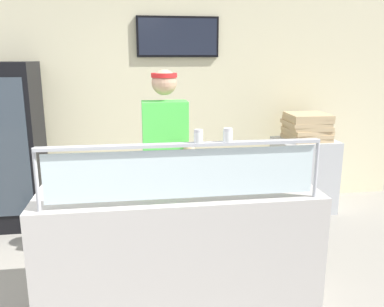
{
  "coord_description": "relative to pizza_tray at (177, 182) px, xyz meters",
  "views": [
    {
      "loc": [
        0.68,
        -2.31,
        1.87
      ],
      "look_at": [
        1.09,
        0.41,
        1.19
      ],
      "focal_mm": 37.31,
      "sensor_mm": 36.0,
      "label": 1
    }
  ],
  "objects": [
    {
      "name": "worker_figure",
      "position": [
        -0.04,
        0.54,
        0.04
      ],
      "size": [
        0.41,
        0.5,
        1.76
      ],
      "color": "#23232D",
      "rests_on": "ground"
    },
    {
      "name": "pizza_server",
      "position": [
        -0.01,
        -0.02,
        0.02
      ],
      "size": [
        0.08,
        0.28,
        0.01
      ],
      "primitive_type": "cube",
      "rotation": [
        0.0,
        0.0,
        -0.02
      ],
      "color": "#ADAFB7",
      "rests_on": "pizza_tray"
    },
    {
      "name": "pizza_tray",
      "position": [
        0.0,
        0.0,
        0.0
      ],
      "size": [
        0.44,
        0.44,
        0.04
      ],
      "color": "#9EA0A8",
      "rests_on": "serving_counter"
    },
    {
      "name": "prep_shelf",
      "position": [
        1.75,
        1.68,
        -0.53
      ],
      "size": [
        0.7,
        0.55,
        0.88
      ],
      "primitive_type": "cube",
      "color": "#B7BABF",
      "rests_on": "ground"
    },
    {
      "name": "drink_fridge",
      "position": [
        -1.63,
        1.72,
        -0.06
      ],
      "size": [
        0.6,
        0.64,
        1.81
      ],
      "color": "black",
      "rests_on": "ground"
    },
    {
      "name": "pepper_flake_shaker",
      "position": [
        0.27,
        -0.41,
        0.42
      ],
      "size": [
        0.06,
        0.06,
        0.09
      ],
      "color": "white",
      "rests_on": "sneeze_guard"
    },
    {
      "name": "serving_counter",
      "position": [
        -0.0,
        -0.09,
        -0.49
      ],
      "size": [
        1.96,
        0.75,
        0.95
      ],
      "primitive_type": "cube",
      "color": "#BCB7B2",
      "rests_on": "ground"
    },
    {
      "name": "parmesan_shaker",
      "position": [
        0.09,
        -0.41,
        0.41
      ],
      "size": [
        0.06,
        0.06,
        0.08
      ],
      "color": "white",
      "rests_on": "sneeze_guard"
    },
    {
      "name": "sneeze_guard",
      "position": [
        -0.0,
        -0.41,
        0.24
      ],
      "size": [
        1.79,
        0.06,
        0.4
      ],
      "color": "#B2B5BC",
      "rests_on": "serving_counter"
    },
    {
      "name": "shop_rear_unit",
      "position": [
        -0.0,
        2.17,
        0.39
      ],
      "size": [
        6.36,
        0.13,
        2.7
      ],
      "color": "beige",
      "rests_on": "ground"
    },
    {
      "name": "ground_plane",
      "position": [
        -0.0,
        0.53,
        -0.97
      ],
      "size": [
        12.0,
        12.0,
        0.0
      ],
      "primitive_type": "plane",
      "color": "gray",
      "rests_on": "ground"
    },
    {
      "name": "pizza_box_stack",
      "position": [
        1.76,
        1.68,
        0.07
      ],
      "size": [
        0.5,
        0.49,
        0.31
      ],
      "color": "tan",
      "rests_on": "prep_shelf"
    }
  ]
}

